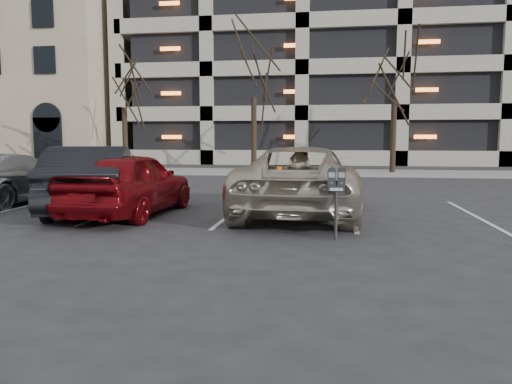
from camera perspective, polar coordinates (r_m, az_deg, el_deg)
name	(u,v)px	position (r m, az deg, el deg)	size (l,w,h in m)	color
ground	(284,229)	(9.80, 3.17, -4.30)	(140.00, 140.00, 0.00)	#28282B
sidewalk	(312,172)	(25.68, 6.40, 2.24)	(80.00, 4.00, 0.12)	gray
stall_lines	(235,211)	(12.24, -2.39, -2.18)	(16.90, 5.20, 0.00)	silver
parking_garage	(470,46)	(45.47, 23.23, 15.09)	(52.00, 20.00, 19.00)	black
tree_a	(123,68)	(28.07, -14.94, 13.58)	(3.37, 3.37, 7.65)	black
tree_b	(254,51)	(26.27, -0.25, 15.84)	(3.78, 3.78, 8.60)	black
tree_c	(396,52)	(26.14, 15.68, 15.19)	(3.65, 3.65, 8.30)	black
parking_meter	(336,186)	(8.74, 9.18, 0.72)	(0.32, 0.13, 1.25)	black
suv_silver	(301,181)	(11.71, 5.13, 1.30)	(2.74, 5.76, 1.59)	beige
car_red	(130,183)	(11.84, -14.23, 0.97)	(1.77, 4.40, 1.50)	maroon
car_dark	(94,179)	(12.60, -18.04, 1.38)	(1.69, 4.84, 1.59)	black
car_silver	(11,178)	(15.39, -26.22, 1.45)	(1.93, 4.74, 1.38)	#9A9DA1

